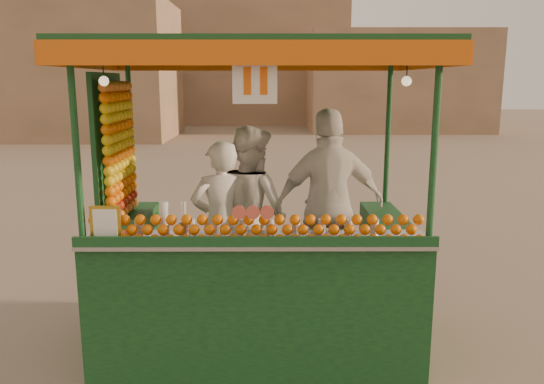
{
  "coord_description": "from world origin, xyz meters",
  "views": [
    {
      "loc": [
        0.43,
        -4.93,
        2.54
      ],
      "look_at": [
        0.45,
        0.11,
        1.5
      ],
      "focal_mm": 35.52,
      "sensor_mm": 36.0,
      "label": 1
    }
  ],
  "objects_px": {
    "juice_cart": "(250,255)",
    "vendor_right": "(329,205)",
    "vendor_left": "(221,223)",
    "vendor_middle": "(251,212)"
  },
  "relations": [
    {
      "from": "juice_cart",
      "to": "vendor_right",
      "type": "relative_size",
      "value": 1.62
    },
    {
      "from": "juice_cart",
      "to": "vendor_left",
      "type": "relative_size",
      "value": 1.92
    },
    {
      "from": "vendor_left",
      "to": "vendor_middle",
      "type": "height_order",
      "value": "vendor_middle"
    },
    {
      "from": "vendor_left",
      "to": "vendor_right",
      "type": "height_order",
      "value": "vendor_right"
    },
    {
      "from": "juice_cart",
      "to": "vendor_right",
      "type": "height_order",
      "value": "juice_cart"
    },
    {
      "from": "vendor_middle",
      "to": "vendor_left",
      "type": "bearing_deg",
      "value": 84.4
    },
    {
      "from": "vendor_middle",
      "to": "vendor_right",
      "type": "xyz_separation_m",
      "value": [
        0.79,
        -0.07,
        0.09
      ]
    },
    {
      "from": "juice_cart",
      "to": "vendor_left",
      "type": "bearing_deg",
      "value": 133.5
    },
    {
      "from": "vendor_left",
      "to": "vendor_right",
      "type": "relative_size",
      "value": 0.84
    },
    {
      "from": "vendor_left",
      "to": "vendor_right",
      "type": "distance_m",
      "value": 1.11
    }
  ]
}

